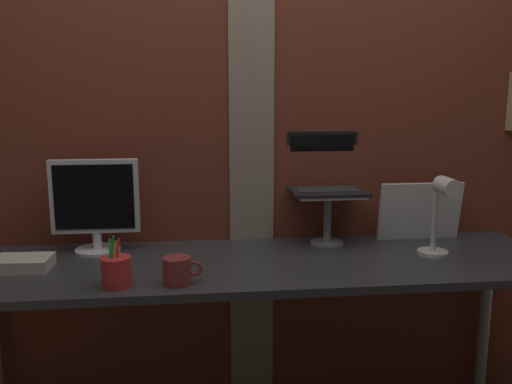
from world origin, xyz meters
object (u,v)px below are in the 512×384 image
object	(u,v)px
monitor	(95,202)
laptop	(324,174)
coffee_mug	(178,271)
desk_lamp	(442,208)
whiteboard_panel	(420,211)
pen_cup	(116,271)

from	to	relation	value
monitor	laptop	xyz separation A→B (m)	(0.95, 0.07, 0.09)
coffee_mug	laptop	bearing A→B (deg)	38.23
desk_lamp	coffee_mug	xyz separation A→B (m)	(-1.00, -0.16, -0.15)
whiteboard_panel	coffee_mug	world-z (taller)	whiteboard_panel
whiteboard_panel	desk_lamp	size ratio (longest dim) A/B	1.13
laptop	coffee_mug	xyz separation A→B (m)	(-0.62, -0.49, -0.24)
monitor	desk_lamp	world-z (taller)	monitor
monitor	whiteboard_panel	size ratio (longest dim) A/B	1.03
desk_lamp	whiteboard_panel	bearing A→B (deg)	82.76
desk_lamp	laptop	bearing A→B (deg)	139.80
laptop	desk_lamp	size ratio (longest dim) A/B	0.96
laptop	desk_lamp	xyz separation A→B (m)	(0.38, -0.32, -0.09)
monitor	laptop	size ratio (longest dim) A/B	1.21
coffee_mug	desk_lamp	bearing A→B (deg)	9.34
whiteboard_panel	coffee_mug	bearing A→B (deg)	-157.06
pen_cup	coffee_mug	distance (m)	0.20
pen_cup	coffee_mug	size ratio (longest dim) A/B	1.35
monitor	whiteboard_panel	xyz separation A→B (m)	(1.37, 0.02, -0.08)
laptop	pen_cup	world-z (taller)	laptop
coffee_mug	pen_cup	bearing A→B (deg)	-179.96
laptop	coffee_mug	bearing A→B (deg)	-141.77
desk_lamp	pen_cup	distance (m)	1.22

